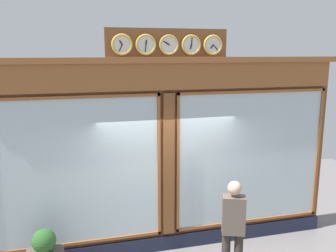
# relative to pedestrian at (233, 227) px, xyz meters

# --- Properties ---
(shop_facade) EXTENTS (6.59, 0.42, 4.04)m
(shop_facade) POSITION_rel_pedestrian_xyz_m (0.76, -1.29, 0.87)
(shop_facade) COLOR brown
(shop_facade) RESTS_ON ground_plane
(pedestrian) EXTENTS (0.41, 0.33, 1.69)m
(pedestrian) POSITION_rel_pedestrian_xyz_m (0.00, 0.00, 0.00)
(pedestrian) COLOR #312A24
(pedestrian) RESTS_ON ground_plane
(planter_shrub) EXTENTS (0.37, 0.37, 0.37)m
(planter_shrub) POSITION_rel_pedestrian_xyz_m (2.90, -0.52, -0.11)
(planter_shrub) COLOR #285623
(planter_shrub) RESTS_ON planter_box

